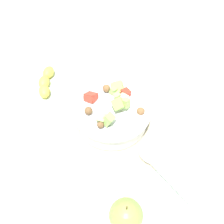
# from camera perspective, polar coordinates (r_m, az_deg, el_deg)

# --- Properties ---
(ground_plane) EXTENTS (2.40, 2.40, 0.00)m
(ground_plane) POSITION_cam_1_polar(r_m,az_deg,el_deg) (0.83, -1.22, -2.37)
(ground_plane) COLOR silver
(placemat) EXTENTS (0.41, 0.32, 0.01)m
(placemat) POSITION_cam_1_polar(r_m,az_deg,el_deg) (0.82, -1.22, -2.25)
(placemat) COLOR tan
(placemat) RESTS_ON ground_plane
(salad_bowl) EXTENTS (0.23, 0.23, 0.10)m
(salad_bowl) POSITION_cam_1_polar(r_m,az_deg,el_deg) (0.80, -0.00, -0.27)
(salad_bowl) COLOR white
(salad_bowl) RESTS_ON placemat
(serving_spoon) EXTENTS (0.19, 0.08, 0.01)m
(serving_spoon) POSITION_cam_1_polar(r_m,az_deg,el_deg) (0.74, 9.29, -11.04)
(serving_spoon) COLOR #B7B7BC
(serving_spoon) RESTS_ON placemat
(whole_apple) EXTENTS (0.08, 0.08, 0.09)m
(whole_apple) POSITION_cam_1_polar(r_m,az_deg,el_deg) (0.65, 2.98, -20.98)
(whole_apple) COLOR #8CB74C
(whole_apple) RESTS_ON ground_plane
(banana_whole) EXTENTS (0.12, 0.14, 0.04)m
(banana_whole) POSITION_cam_1_polar(r_m,az_deg,el_deg) (0.95, -13.83, 6.27)
(banana_whole) COLOR yellow
(banana_whole) RESTS_ON ground_plane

